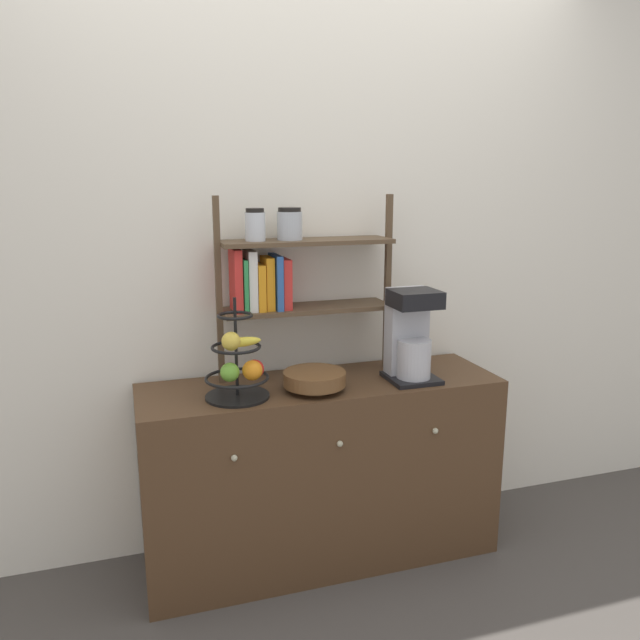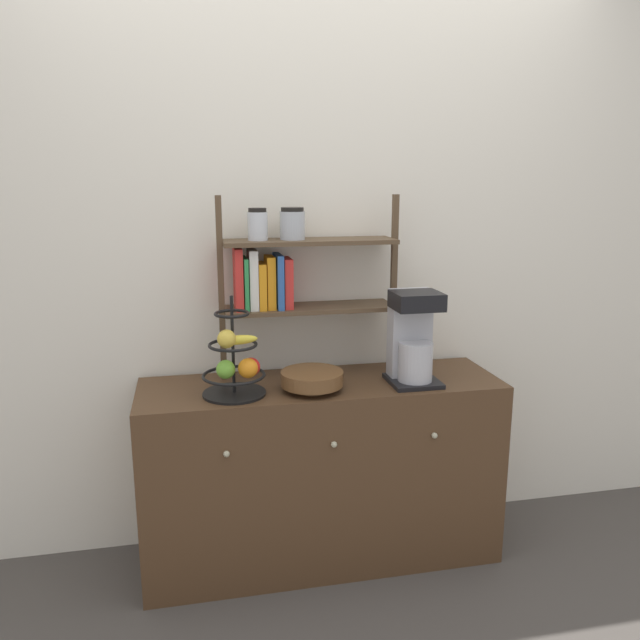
% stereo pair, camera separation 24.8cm
% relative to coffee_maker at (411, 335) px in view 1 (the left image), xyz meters
% --- Properties ---
extents(ground_plane, '(12.00, 12.00, 0.00)m').
position_rel_coffee_maker_xyz_m(ground_plane, '(-0.36, -0.16, -0.97)').
color(ground_plane, '#47423D').
extents(wall_back, '(7.00, 0.05, 2.60)m').
position_rel_coffee_maker_xyz_m(wall_back, '(-0.36, 0.33, 0.33)').
color(wall_back, silver).
rests_on(wall_back, ground_plane).
extents(sideboard, '(1.47, 0.46, 0.78)m').
position_rel_coffee_maker_xyz_m(sideboard, '(-0.36, 0.06, -0.58)').
color(sideboard, '#4C331E').
rests_on(sideboard, ground_plane).
extents(coffee_maker, '(0.20, 0.21, 0.38)m').
position_rel_coffee_maker_xyz_m(coffee_maker, '(0.00, 0.00, 0.00)').
color(coffee_maker, black).
rests_on(coffee_maker, sideboard).
extents(fruit_stand, '(0.24, 0.24, 0.39)m').
position_rel_coffee_maker_xyz_m(fruit_stand, '(-0.71, -0.02, -0.06)').
color(fruit_stand, black).
rests_on(fruit_stand, sideboard).
extents(wooden_bowl, '(0.25, 0.25, 0.08)m').
position_rel_coffee_maker_xyz_m(wooden_bowl, '(-0.42, -0.02, -0.14)').
color(wooden_bowl, brown).
rests_on(wooden_bowl, sideboard).
extents(shelf_hutch, '(0.75, 0.20, 0.75)m').
position_rel_coffee_maker_xyz_m(shelf_hutch, '(-0.49, 0.20, 0.26)').
color(shelf_hutch, brown).
rests_on(shelf_hutch, sideboard).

